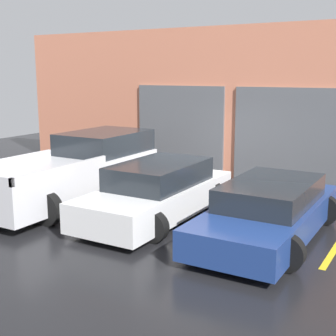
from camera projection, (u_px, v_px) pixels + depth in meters
name	position (u px, v px, depth m)	size (l,w,h in m)	color
ground_plane	(191.00, 200.00, 12.44)	(28.00, 28.00, 0.00)	black
shophouse_building	(240.00, 104.00, 14.75)	(17.07, 0.68, 4.76)	#D17A5B
pickup_truck	(77.00, 170.00, 12.38)	(2.49, 5.50, 1.70)	silver
sedan_white	(158.00, 192.00, 10.87)	(2.19, 4.58, 1.30)	white
sedan_side	(269.00, 211.00, 9.56)	(2.25, 4.75, 1.17)	navy
parking_stripe_far_left	(34.00, 195.00, 12.95)	(0.12, 2.20, 0.01)	gold
parking_stripe_left	(112.00, 209.00, 11.63)	(0.12, 2.20, 0.01)	gold
parking_stripe_centre	(209.00, 227.00, 10.31)	(0.12, 2.20, 0.01)	gold
parking_stripe_right	(335.00, 249.00, 8.99)	(0.12, 2.20, 0.01)	gold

